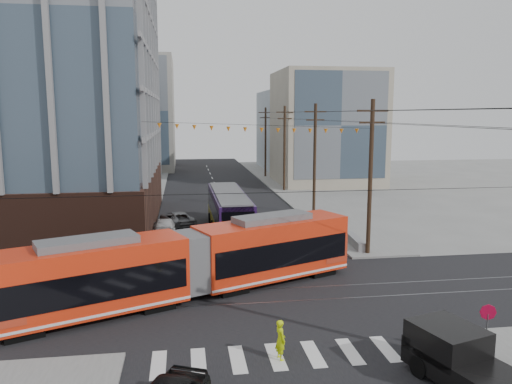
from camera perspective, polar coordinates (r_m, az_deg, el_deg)
ground at (r=24.62m, az=2.86°, el=-15.01°), size 160.00×160.00×0.00m
bg_bldg_nw_near at (r=75.14m, az=-18.12°, el=7.73°), size 18.00×16.00×18.00m
bg_bldg_ne_near at (r=73.01m, az=8.00°, el=7.27°), size 14.00×14.00×16.00m
bg_bldg_nw_far at (r=94.56m, az=-14.29°, el=8.65°), size 16.00×18.00×20.00m
bg_bldg_ne_far at (r=92.87m, az=5.71°, el=7.03°), size 16.00×16.00×14.00m
utility_pole_far at (r=79.26m, az=1.09°, el=5.67°), size 0.30×0.30×11.00m
streetcar at (r=27.70m, az=-7.53°, el=-8.03°), size 19.68×10.56×3.89m
city_bus at (r=42.05m, az=-3.09°, el=-2.31°), size 2.90×12.77×3.61m
pickup_truck at (r=20.29m, az=24.52°, el=-18.16°), size 3.75×6.35×2.03m
parked_car_silver at (r=34.64m, az=-9.78°, el=-6.82°), size 2.56×4.29×1.34m
parked_car_white at (r=42.74m, az=-10.38°, el=-3.86°), size 1.81×4.44×1.29m
parked_car_grey at (r=45.35m, az=-9.01°, el=-3.04°), size 3.61×5.29×1.35m
pedestrian at (r=21.29m, az=2.81°, el=-16.51°), size 0.55×0.70×1.70m
stop_sign at (r=23.17m, az=24.84°, el=-14.48°), size 0.80×0.80×2.20m
jersey_barrier at (r=38.59m, az=11.27°, el=-5.65°), size 1.17×4.01×0.79m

